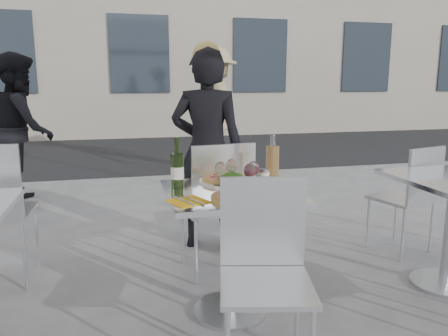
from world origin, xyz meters
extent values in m
plane|color=slate|center=(0.00, 0.00, 0.00)|extent=(80.00, 80.00, 0.00)
cube|color=black|center=(0.00, 6.50, 0.00)|extent=(24.00, 5.00, 0.00)
cylinder|color=#B7BABF|center=(0.00, 0.00, 0.01)|extent=(0.44, 0.44, 0.02)
cylinder|color=#B7BABF|center=(0.00, 0.00, 0.37)|extent=(0.07, 0.07, 0.72)
cube|color=silver|center=(0.00, 0.00, 0.73)|extent=(0.72, 0.72, 0.03)
cylinder|color=#B7BABF|center=(1.50, 0.00, 0.01)|extent=(0.44, 0.44, 0.02)
cylinder|color=silver|center=(0.20, 0.81, 0.23)|extent=(0.02, 0.02, 0.47)
cylinder|color=silver|center=(-0.17, 0.77, 0.23)|extent=(0.02, 0.02, 0.47)
cylinder|color=silver|center=(0.24, 0.44, 0.23)|extent=(0.02, 0.02, 0.47)
cylinder|color=silver|center=(-0.13, 0.40, 0.23)|extent=(0.02, 0.02, 0.47)
cube|color=silver|center=(0.04, 0.61, 0.48)|extent=(0.47, 0.47, 0.03)
cube|color=silver|center=(0.06, 0.39, 0.72)|extent=(0.43, 0.07, 0.47)
cylinder|color=silver|center=(-0.12, -0.38, 0.22)|extent=(0.02, 0.02, 0.44)
cylinder|color=silver|center=(0.22, -0.46, 0.22)|extent=(0.02, 0.02, 0.44)
cube|color=silver|center=(0.01, -0.59, 0.45)|extent=(0.50, 0.50, 0.02)
cube|color=silver|center=(0.06, -0.39, 0.69)|extent=(0.41, 0.12, 0.44)
cylinder|color=silver|center=(-1.22, 0.97, 0.24)|extent=(0.03, 0.03, 0.48)
cylinder|color=silver|center=(-1.23, 0.59, 0.24)|extent=(0.03, 0.03, 0.48)
cylinder|color=silver|center=(1.69, 0.83, 0.21)|extent=(0.02, 0.02, 0.42)
cylinder|color=silver|center=(1.37, 0.74, 0.21)|extent=(0.02, 0.02, 0.42)
cylinder|color=silver|center=(1.79, 0.51, 0.21)|extent=(0.02, 0.02, 0.42)
cylinder|color=silver|center=(1.46, 0.41, 0.21)|extent=(0.02, 0.02, 0.42)
cube|color=silver|center=(1.58, 0.62, 0.43)|extent=(0.49, 0.49, 0.02)
cube|color=silver|center=(1.63, 0.43, 0.66)|extent=(0.39, 0.13, 0.42)
imported|color=black|center=(0.10, 1.10, 0.81)|extent=(0.69, 0.57, 1.61)
imported|color=black|center=(-1.63, 2.95, 0.83)|extent=(0.75, 0.90, 1.67)
imported|color=tan|center=(0.84, 4.19, 0.94)|extent=(0.89, 1.31, 1.88)
cylinder|color=#E5A959|center=(0.02, -0.20, 0.76)|extent=(0.35, 0.35, 0.02)
cylinder|color=beige|center=(0.02, -0.20, 0.77)|extent=(0.31, 0.31, 0.00)
cylinder|color=white|center=(0.03, 0.22, 0.76)|extent=(0.33, 0.33, 0.01)
cylinder|color=#E5A959|center=(0.03, 0.21, 0.77)|extent=(0.29, 0.29, 0.02)
cylinder|color=beige|center=(0.03, 0.22, 0.78)|extent=(0.25, 0.25, 0.00)
cylinder|color=white|center=(0.03, 0.07, 0.76)|extent=(0.22, 0.22, 0.01)
ellipsoid|color=#1B6318|center=(0.03, 0.07, 0.80)|extent=(0.15, 0.15, 0.08)
sphere|color=#B21914|center=(0.07, 0.09, 0.81)|extent=(0.03, 0.03, 0.03)
cylinder|color=#334D1D|center=(-0.28, 0.13, 0.85)|extent=(0.07, 0.07, 0.20)
cone|color=#334D1D|center=(-0.28, 0.13, 0.95)|extent=(0.07, 0.07, 0.03)
cylinder|color=#334D1D|center=(-0.28, 0.13, 0.99)|extent=(0.03, 0.03, 0.10)
cylinder|color=silver|center=(-0.28, 0.13, 0.84)|extent=(0.07, 0.08, 0.07)
cylinder|color=tan|center=(0.31, 0.17, 0.86)|extent=(0.08, 0.08, 0.22)
cylinder|color=white|center=(0.31, 0.17, 1.00)|extent=(0.03, 0.03, 0.08)
cylinder|color=white|center=(0.21, 0.03, 0.80)|extent=(0.06, 0.06, 0.09)
cylinder|color=silver|center=(0.21, 0.03, 0.85)|extent=(0.06, 0.06, 0.02)
cylinder|color=white|center=(-0.04, 0.06, 0.75)|extent=(0.06, 0.06, 0.00)
cylinder|color=white|center=(-0.04, 0.06, 0.80)|extent=(0.01, 0.01, 0.09)
ellipsoid|color=white|center=(-0.04, 0.06, 0.86)|extent=(0.07, 0.07, 0.08)
ellipsoid|color=beige|center=(-0.04, 0.06, 0.85)|extent=(0.05, 0.05, 0.05)
cylinder|color=white|center=(0.04, 0.12, 0.75)|extent=(0.06, 0.06, 0.00)
cylinder|color=white|center=(0.04, 0.12, 0.80)|extent=(0.01, 0.01, 0.09)
ellipsoid|color=white|center=(0.04, 0.12, 0.86)|extent=(0.07, 0.07, 0.08)
ellipsoid|color=beige|center=(0.04, 0.12, 0.85)|extent=(0.05, 0.05, 0.05)
cylinder|color=white|center=(0.10, -0.04, 0.75)|extent=(0.06, 0.06, 0.00)
cylinder|color=white|center=(0.10, -0.04, 0.80)|extent=(0.01, 0.01, 0.09)
ellipsoid|color=white|center=(0.10, -0.04, 0.86)|extent=(0.07, 0.07, 0.08)
ellipsoid|color=#4F0B18|center=(0.10, -0.04, 0.85)|extent=(0.05, 0.05, 0.05)
cylinder|color=white|center=(0.14, 0.02, 0.75)|extent=(0.06, 0.06, 0.00)
cylinder|color=white|center=(0.14, 0.02, 0.80)|extent=(0.01, 0.01, 0.09)
ellipsoid|color=white|center=(0.14, 0.02, 0.86)|extent=(0.07, 0.07, 0.08)
ellipsoid|color=#4F0B18|center=(0.14, 0.02, 0.85)|extent=(0.05, 0.05, 0.05)
cube|color=gold|center=(-0.27, -0.18, 0.75)|extent=(0.24, 0.24, 0.00)
cube|color=#B7BABF|center=(-0.29, -0.18, 0.76)|extent=(0.09, 0.19, 0.00)
cube|color=#B7BABF|center=(-0.24, -0.18, 0.76)|extent=(0.08, 0.17, 0.00)
cube|color=gold|center=(0.25, -0.17, 0.75)|extent=(0.19, 0.19, 0.00)
cube|color=#B7BABF|center=(0.23, -0.17, 0.76)|extent=(0.02, 0.20, 0.00)
cube|color=#B7BABF|center=(0.28, -0.17, 0.76)|extent=(0.02, 0.18, 0.00)
camera|label=1|loc=(-0.61, -2.31, 1.35)|focal=35.00mm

